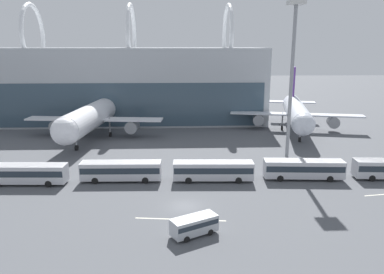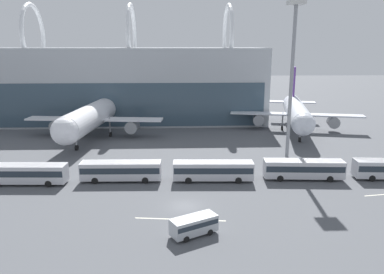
# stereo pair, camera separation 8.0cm
# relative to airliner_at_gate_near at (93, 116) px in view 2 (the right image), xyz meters

# --- Properties ---
(ground_plane) EXTENTS (440.00, 440.00, 0.00)m
(ground_plane) POSITION_rel_airliner_at_gate_near_xyz_m (19.91, -38.63, -5.01)
(ground_plane) COLOR #515459
(airliner_at_gate_near) EXTENTS (31.45, 36.01, 15.61)m
(airliner_at_gate_near) POSITION_rel_airliner_at_gate_near_xyz_m (0.00, 0.00, 0.00)
(airliner_at_gate_near) COLOR white
(airliner_at_gate_near) RESTS_ON ground_plane
(airliner_at_gate_far) EXTENTS (31.78, 34.53, 14.97)m
(airliner_at_gate_far) POSITION_rel_airliner_at_gate_near_xyz_m (47.99, 4.64, -0.16)
(airliner_at_gate_far) COLOR silver
(airliner_at_gate_far) RESTS_ON ground_plane
(shuttle_bus_0) EXTENTS (12.36, 3.19, 3.07)m
(shuttle_bus_0) POSITION_rel_airliner_at_gate_near_xyz_m (-3.86, -29.61, -3.20)
(shuttle_bus_0) COLOR silver
(shuttle_bus_0) RESTS_ON ground_plane
(shuttle_bus_1) EXTENTS (12.31, 2.93, 3.07)m
(shuttle_bus_1) POSITION_rel_airliner_at_gate_near_xyz_m (10.32, -28.79, -3.20)
(shuttle_bus_1) COLOR silver
(shuttle_bus_1) RESTS_ON ground_plane
(shuttle_bus_2) EXTENTS (12.35, 3.11, 3.07)m
(shuttle_bus_2) POSITION_rel_airliner_at_gate_near_xyz_m (24.50, -29.34, -3.20)
(shuttle_bus_2) COLOR silver
(shuttle_bus_2) RESTS_ON ground_plane
(shuttle_bus_3) EXTENTS (12.41, 3.49, 3.07)m
(shuttle_bus_3) POSITION_rel_airliner_at_gate_near_xyz_m (38.68, -29.16, -3.20)
(shuttle_bus_3) COLOR silver
(shuttle_bus_3) RESTS_ON ground_plane
(service_van_foreground) EXTENTS (5.54, 4.22, 2.12)m
(service_van_foreground) POSITION_rel_airliner_at_gate_near_xyz_m (20.76, -46.34, -3.75)
(service_van_foreground) COLOR #B2B7BC
(service_van_foreground) RESTS_ON ground_plane
(floodlight_mast) EXTENTS (2.79, 2.79, 27.95)m
(floodlight_mast) POSITION_rel_airliner_at_gate_near_xyz_m (39.67, -16.93, 13.23)
(floodlight_mast) COLOR gray
(floodlight_mast) RESTS_ON ground_plane
(lane_stripe_0) EXTENTS (10.96, 1.52, 0.01)m
(lane_stripe_0) POSITION_rel_airliner_at_gate_near_xyz_m (19.28, -42.46, -5.01)
(lane_stripe_0) COLOR silver
(lane_stripe_0) RESTS_ON ground_plane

